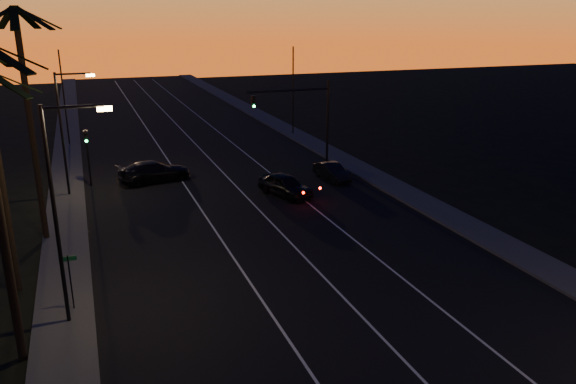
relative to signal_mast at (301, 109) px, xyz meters
name	(u,v)px	position (x,y,z in m)	size (l,w,h in m)	color
road	(254,214)	(-7.14, -9.99, -4.78)	(20.00, 170.00, 0.01)	black
sidewalk_left	(66,236)	(-18.34, -9.99, -4.70)	(2.40, 170.00, 0.16)	#373634
sidewalk_right	(407,194)	(4.06, -9.99, -4.70)	(2.40, 170.00, 0.16)	#373634
lane_stripe_left	(208,220)	(-10.14, -9.99, -4.76)	(0.12, 160.00, 0.01)	silver
lane_stripe_mid	(262,213)	(-6.64, -9.99, -4.76)	(0.12, 160.00, 0.01)	silver
lane_stripe_right	(312,207)	(-3.14, -9.99, -4.76)	(0.12, 160.00, 0.01)	silver
palm_far	(28,105)	(-19.34, -9.99, 2.83)	(4.25, 4.16, 12.53)	black
streetlight_left_near	(61,200)	(-17.84, -19.99, 0.54)	(2.55, 0.26, 9.00)	black
streetlight_left_far	(66,124)	(-17.82, -1.99, 0.28)	(2.55, 0.26, 8.50)	black
street_sign	(70,276)	(-17.94, -18.99, -3.13)	(0.70, 0.06, 2.60)	black
signal_mast	(301,109)	(0.00, 0.00, 0.00)	(7.10, 0.41, 7.00)	black
signal_post	(87,148)	(-16.64, -0.01, -1.89)	(0.28, 0.37, 4.20)	black
far_pole_left	(64,98)	(-18.14, 15.01, -0.28)	(0.14, 0.14, 9.00)	black
far_pole_right	(293,92)	(3.86, 12.01, -0.28)	(0.14, 0.14, 9.00)	black
lead_car	(285,185)	(-4.00, -7.14, -4.01)	(3.40, 5.26, 1.52)	black
right_car	(332,172)	(0.68, -4.68, -4.14)	(1.68, 3.96, 1.27)	black
cross_car	(154,171)	(-12.07, -0.46, -3.98)	(5.73, 3.17, 1.57)	black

